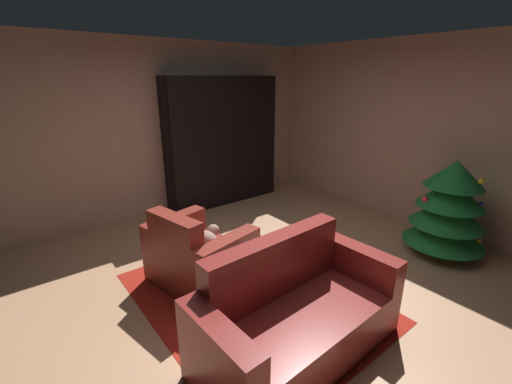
{
  "coord_description": "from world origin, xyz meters",
  "views": [
    {
      "loc": [
        2.41,
        -2.03,
        2.12
      ],
      "look_at": [
        -0.18,
        0.01,
        0.98
      ],
      "focal_mm": 23.55,
      "sensor_mm": 36.0,
      "label": 1
    }
  ],
  "objects_px": {
    "coffee_table": "(263,261)",
    "decorated_tree": "(449,208)",
    "armchair_red": "(198,257)",
    "bottle_on_table": "(246,255)",
    "book_stack_on_table": "(266,250)",
    "bookshelf_unit": "(229,143)",
    "couch_red": "(295,316)"
  },
  "relations": [
    {
      "from": "armchair_red",
      "to": "bottle_on_table",
      "type": "xyz_separation_m",
      "value": [
        0.65,
        0.16,
        0.26
      ]
    },
    {
      "from": "book_stack_on_table",
      "to": "decorated_tree",
      "type": "height_order",
      "value": "decorated_tree"
    },
    {
      "from": "coffee_table",
      "to": "armchair_red",
      "type": "bearing_deg",
      "value": -150.45
    },
    {
      "from": "armchair_red",
      "to": "decorated_tree",
      "type": "bearing_deg",
      "value": 64.46
    },
    {
      "from": "bookshelf_unit",
      "to": "book_stack_on_table",
      "type": "bearing_deg",
      "value": -26.92
    },
    {
      "from": "couch_red",
      "to": "bottle_on_table",
      "type": "height_order",
      "value": "couch_red"
    },
    {
      "from": "bookshelf_unit",
      "to": "book_stack_on_table",
      "type": "distance_m",
      "value": 2.93
    },
    {
      "from": "couch_red",
      "to": "book_stack_on_table",
      "type": "relative_size",
      "value": 7.92
    },
    {
      "from": "bookshelf_unit",
      "to": "coffee_table",
      "type": "height_order",
      "value": "bookshelf_unit"
    },
    {
      "from": "bookshelf_unit",
      "to": "bottle_on_table",
      "type": "height_order",
      "value": "bookshelf_unit"
    },
    {
      "from": "bookshelf_unit",
      "to": "armchair_red",
      "type": "height_order",
      "value": "bookshelf_unit"
    },
    {
      "from": "bookshelf_unit",
      "to": "couch_red",
      "type": "height_order",
      "value": "bookshelf_unit"
    },
    {
      "from": "armchair_red",
      "to": "book_stack_on_table",
      "type": "xyz_separation_m",
      "value": [
        0.62,
        0.42,
        0.22
      ]
    },
    {
      "from": "couch_red",
      "to": "coffee_table",
      "type": "distance_m",
      "value": 0.7
    },
    {
      "from": "armchair_red",
      "to": "book_stack_on_table",
      "type": "bearing_deg",
      "value": 33.8
    },
    {
      "from": "couch_red",
      "to": "bottle_on_table",
      "type": "xyz_separation_m",
      "value": [
        -0.66,
        -0.0,
        0.26
      ]
    },
    {
      "from": "bookshelf_unit",
      "to": "bottle_on_table",
      "type": "xyz_separation_m",
      "value": [
        2.59,
        -1.57,
        -0.47
      ]
    },
    {
      "from": "armchair_red",
      "to": "book_stack_on_table",
      "type": "height_order",
      "value": "armchair_red"
    },
    {
      "from": "armchair_red",
      "to": "bottle_on_table",
      "type": "height_order",
      "value": "armchair_red"
    },
    {
      "from": "coffee_table",
      "to": "decorated_tree",
      "type": "bearing_deg",
      "value": 74.25
    },
    {
      "from": "bookshelf_unit",
      "to": "book_stack_on_table",
      "type": "relative_size",
      "value": 9.78
    },
    {
      "from": "bookshelf_unit",
      "to": "decorated_tree",
      "type": "xyz_separation_m",
      "value": [
        3.26,
        1.02,
        -0.43
      ]
    },
    {
      "from": "coffee_table",
      "to": "decorated_tree",
      "type": "xyz_separation_m",
      "value": [
        0.67,
        2.38,
        0.17
      ]
    },
    {
      "from": "armchair_red",
      "to": "bottle_on_table",
      "type": "distance_m",
      "value": 0.71
    },
    {
      "from": "bookshelf_unit",
      "to": "bottle_on_table",
      "type": "bearing_deg",
      "value": -31.17
    },
    {
      "from": "bookshelf_unit",
      "to": "couch_red",
      "type": "relative_size",
      "value": 1.23
    },
    {
      "from": "armchair_red",
      "to": "bookshelf_unit",
      "type": "bearing_deg",
      "value": 138.48
    },
    {
      "from": "bookshelf_unit",
      "to": "armchair_red",
      "type": "bearing_deg",
      "value": -41.52
    },
    {
      "from": "coffee_table",
      "to": "decorated_tree",
      "type": "height_order",
      "value": "decorated_tree"
    },
    {
      "from": "armchair_red",
      "to": "book_stack_on_table",
      "type": "distance_m",
      "value": 0.78
    },
    {
      "from": "bookshelf_unit",
      "to": "book_stack_on_table",
      "type": "xyz_separation_m",
      "value": [
        2.57,
        -1.31,
        -0.51
      ]
    },
    {
      "from": "coffee_table",
      "to": "bottle_on_table",
      "type": "relative_size",
      "value": 3.23
    }
  ]
}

